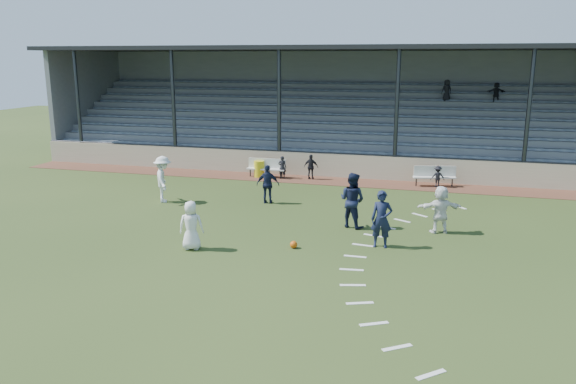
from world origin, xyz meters
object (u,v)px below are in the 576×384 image
object	(u,v)px
bench_left	(267,166)
player_white_lead	(191,225)
football	(294,245)
bench_right	(435,174)
trash_bin	(259,169)
player_navy_lead	(382,219)

from	to	relation	value
bench_left	player_white_lead	world-z (taller)	player_white_lead
bench_left	football	size ratio (longest dim) A/B	8.32
bench_left	bench_right	size ratio (longest dim) A/B	0.98
trash_bin	player_white_lead	xyz separation A→B (m)	(1.41, -11.15, 0.36)
trash_bin	player_white_lead	size ratio (longest dim) A/B	0.52
bench_left	player_white_lead	size ratio (longest dim) A/B	1.26
bench_right	player_navy_lead	bearing A→B (deg)	-111.88
bench_right	player_white_lead	world-z (taller)	player_white_lead
bench_left	football	xyz separation A→B (m)	(4.17, -10.30, -0.46)
bench_right	trash_bin	distance (m)	8.74
bench_right	football	world-z (taller)	bench_right
bench_left	football	distance (m)	11.12
player_white_lead	player_navy_lead	xyz separation A→B (m)	(5.83, 1.83, 0.14)
bench_right	football	size ratio (longest dim) A/B	8.47
football	player_navy_lead	world-z (taller)	player_navy_lead
trash_bin	football	xyz separation A→B (m)	(4.54, -10.20, -0.32)
trash_bin	bench_right	bearing A→B (deg)	1.94
bench_left	bench_right	world-z (taller)	same
football	player_navy_lead	bearing A→B (deg)	18.05
bench_left	player_navy_lead	world-z (taller)	player_navy_lead
football	player_navy_lead	distance (m)	2.95
bench_left	player_white_lead	xyz separation A→B (m)	(1.03, -11.25, 0.21)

